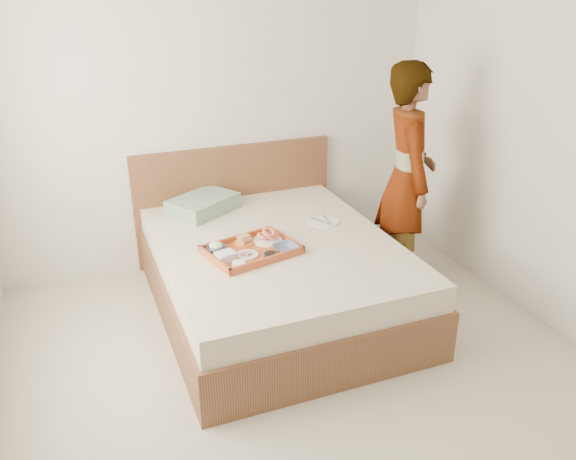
{
  "coord_description": "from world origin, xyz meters",
  "views": [
    {
      "loc": [
        -1.15,
        -2.38,
        2.22
      ],
      "look_at": [
        0.15,
        0.9,
        0.65
      ],
      "focal_mm": 36.3,
      "sensor_mm": 36.0,
      "label": 1
    }
  ],
  "objects_px": {
    "tray": "(252,250)",
    "dinner_plate": "(323,221)",
    "bed": "(276,276)",
    "person": "(407,178)"
  },
  "relations": [
    {
      "from": "bed",
      "to": "tray",
      "type": "xyz_separation_m",
      "value": [
        -0.21,
        -0.11,
        0.29
      ]
    },
    {
      "from": "dinner_plate",
      "to": "tray",
      "type": "bearing_deg",
      "value": -155.86
    },
    {
      "from": "tray",
      "to": "dinner_plate",
      "type": "bearing_deg",
      "value": 10.52
    },
    {
      "from": "bed",
      "to": "tray",
      "type": "relative_size",
      "value": 3.51
    },
    {
      "from": "bed",
      "to": "person",
      "type": "bearing_deg",
      "value": 2.33
    },
    {
      "from": "tray",
      "to": "person",
      "type": "bearing_deg",
      "value": -6.78
    },
    {
      "from": "person",
      "to": "tray",
      "type": "bearing_deg",
      "value": 115.34
    },
    {
      "from": "bed",
      "to": "tray",
      "type": "bearing_deg",
      "value": -152.88
    },
    {
      "from": "tray",
      "to": "dinner_plate",
      "type": "relative_size",
      "value": 2.52
    },
    {
      "from": "dinner_plate",
      "to": "person",
      "type": "bearing_deg",
      "value": -13.52
    }
  ]
}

